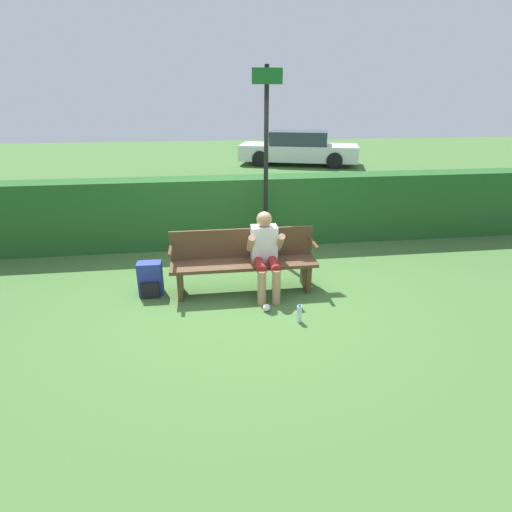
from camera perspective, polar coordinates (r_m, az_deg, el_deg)
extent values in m
plane|color=#426B33|center=(5.56, -1.68, -5.02)|extent=(40.00, 40.00, 0.00)
cube|color=#235623|center=(7.17, -3.43, 6.40)|extent=(12.00, 0.53, 1.21)
cube|color=#513823|center=(5.39, -1.72, -1.12)|extent=(1.97, 0.44, 0.05)
cube|color=#513823|center=(5.49, -1.98, 1.89)|extent=(1.97, 0.04, 0.41)
cube|color=#513823|center=(5.46, -10.77, -3.67)|extent=(0.06, 0.40, 0.39)
cube|color=#513823|center=(5.62, 7.10, -2.68)|extent=(0.06, 0.40, 0.39)
cylinder|color=#513823|center=(5.29, -12.14, 0.77)|extent=(0.05, 0.40, 0.05)
cylinder|color=#513823|center=(5.47, 8.29, 1.76)|extent=(0.05, 0.40, 0.05)
cube|color=silver|center=(5.36, 1.16, 1.82)|extent=(0.34, 0.22, 0.48)
sphere|color=tan|center=(5.26, 1.19, 5.25)|extent=(0.21, 0.21, 0.21)
cylinder|color=maroon|center=(5.23, 0.49, -1.21)|extent=(0.13, 0.44, 0.13)
cylinder|color=maroon|center=(5.25, 2.52, -1.10)|extent=(0.13, 0.44, 0.13)
cylinder|color=tan|center=(5.13, 0.83, -4.56)|extent=(0.11, 0.11, 0.47)
cylinder|color=tan|center=(5.16, 2.91, -4.43)|extent=(0.11, 0.11, 0.47)
cylinder|color=tan|center=(5.21, -0.75, 1.80)|extent=(0.09, 0.30, 0.30)
cylinder|color=tan|center=(5.27, 3.44, 2.00)|extent=(0.09, 0.30, 0.30)
cube|color=#283893|center=(5.58, -14.85, -3.08)|extent=(0.32, 0.19, 0.46)
cube|color=black|center=(5.52, -14.87, -4.74)|extent=(0.24, 0.07, 0.21)
cylinder|color=silver|center=(4.83, 6.20, -8.23)|extent=(0.06, 0.06, 0.21)
cylinder|color=#2D66B2|center=(4.77, 6.25, -7.04)|extent=(0.03, 0.03, 0.02)
cylinder|color=black|center=(6.49, 1.43, 12.64)|extent=(0.07, 0.07, 2.95)
cube|color=#196626|center=(6.36, 1.63, 24.32)|extent=(0.45, 0.02, 0.22)
cube|color=silver|center=(16.12, 6.08, 14.52)|extent=(4.76, 2.90, 0.58)
cube|color=#333D4C|center=(16.06, 6.16, 16.44)|extent=(2.48, 2.01, 0.50)
cylinder|color=black|center=(16.87, 11.10, 13.98)|extent=(0.62, 0.35, 0.59)
cylinder|color=black|center=(15.35, 11.15, 13.22)|extent=(0.62, 0.35, 0.59)
cylinder|color=black|center=(17.06, 1.45, 14.45)|extent=(0.62, 0.35, 0.59)
cylinder|color=black|center=(15.55, 0.58, 13.72)|extent=(0.62, 0.35, 0.59)
sphere|color=silver|center=(5.05, 1.52, -7.39)|extent=(0.09, 0.09, 0.09)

